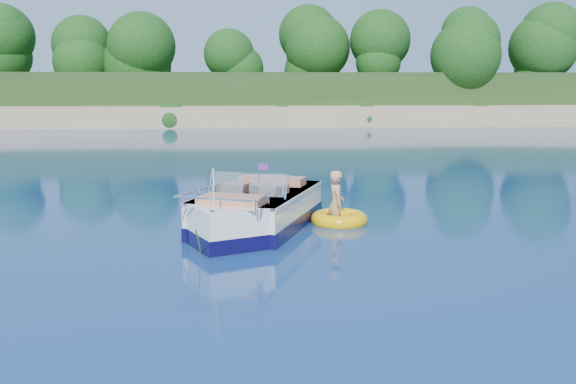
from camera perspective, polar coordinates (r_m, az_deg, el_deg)
The scene contains 6 objects.
ground at distance 12.39m, azimuth 5.89°, elevation -5.27°, with size 160.00×160.00×0.00m, color #0B224D.
shoreline at distance 75.62m, azimuth -2.54°, elevation 7.97°, with size 170.00×59.00×6.00m.
treeline at distance 52.90m, azimuth -1.82°, elevation 12.21°, with size 150.00×7.12×8.19m.
motorboat at distance 13.98m, azimuth -3.13°, elevation -1.98°, with size 3.21×5.32×1.86m.
tow_tube at distance 14.81m, azimuth 4.57°, elevation -2.42°, with size 1.40×1.40×0.35m.
boy at distance 14.85m, azimuth 4.25°, elevation -2.73°, with size 0.58×0.38×1.60m, color tan.
Camera 1 is at (-2.12, -11.78, 3.18)m, focal length 40.00 mm.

